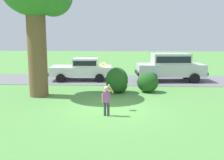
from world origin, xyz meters
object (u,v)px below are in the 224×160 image
(child_thrower, at_px, (107,98))
(frisbee, at_px, (103,65))
(parked_sedan, at_px, (83,68))
(parked_suv, at_px, (170,66))

(child_thrower, relative_size, frisbee, 3.99)
(parked_sedan, bearing_deg, parked_suv, -0.21)
(parked_sedan, relative_size, child_thrower, 3.51)
(parked_suv, distance_m, frisbee, 8.26)
(child_thrower, bearing_deg, parked_sedan, 105.86)
(parked_sedan, distance_m, parked_suv, 6.08)
(parked_sedan, relative_size, frisbee, 13.99)
(parked_suv, relative_size, child_thrower, 3.75)
(parked_suv, distance_m, child_thrower, 8.92)
(parked_sedan, distance_m, frisbee, 7.58)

